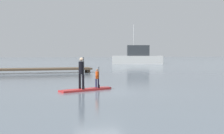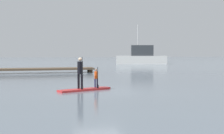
% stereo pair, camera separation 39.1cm
% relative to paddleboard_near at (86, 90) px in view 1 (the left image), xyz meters
% --- Properties ---
extents(ground_plane, '(240.00, 240.00, 0.00)m').
position_rel_paddleboard_near_xyz_m(ground_plane, '(0.65, -0.43, -0.05)').
color(ground_plane, slate).
extents(paddleboard_near, '(2.99, 1.58, 0.10)m').
position_rel_paddleboard_near_xyz_m(paddleboard_near, '(0.00, 0.00, 0.00)').
color(paddleboard_near, red).
rests_on(paddleboard_near, ground).
extents(paddler_adult, '(0.38, 0.49, 1.68)m').
position_rel_paddleboard_near_xyz_m(paddler_adult, '(-0.27, -0.11, 1.00)').
color(paddler_adult, black).
rests_on(paddler_adult, paddleboard_near).
extents(paddler_child_solo, '(0.23, 0.36, 1.15)m').
position_rel_paddleboard_near_xyz_m(paddler_child_solo, '(0.66, 0.24, 0.63)').
color(paddler_child_solo, '#19194C').
rests_on(paddler_child_solo, paddleboard_near).
extents(fishing_boat_white_large, '(9.23, 4.90, 6.99)m').
position_rel_paddleboard_near_xyz_m(fishing_boat_white_large, '(15.83, 34.72, 1.19)').
color(fishing_boat_white_large, silver).
rests_on(fishing_boat_white_large, ground).
extents(floating_dock, '(11.31, 2.10, 0.49)m').
position_rel_paddleboard_near_xyz_m(floating_dock, '(-2.43, 14.70, 0.34)').
color(floating_dock, brown).
rests_on(floating_dock, ground).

